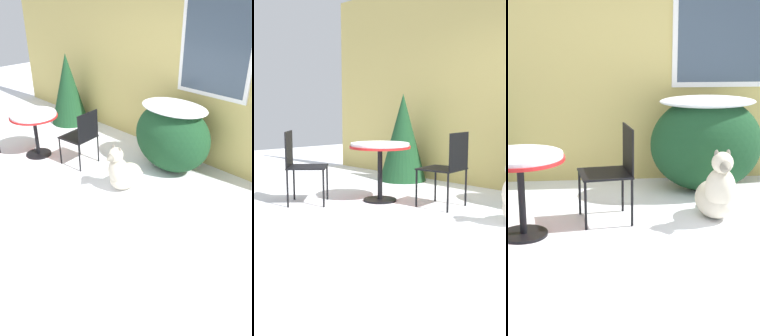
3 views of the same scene
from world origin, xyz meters
The scene contains 7 objects.
ground_plane centered at (0.00, 0.00, 0.00)m, with size 16.00×16.00×0.00m, color white.
house_wall centered at (0.05, 2.20, 1.62)m, with size 8.00×0.10×3.22m.
shrub_left centered at (0.91, 1.64, 0.57)m, with size 1.26×0.85×1.07m.
evergreen_bush centered at (-1.86, 1.75, 0.70)m, with size 0.76×0.76×1.41m.
patio_table centered at (-1.00, 0.43, 0.62)m, with size 0.77×0.77×0.75m.
patio_chair_near_table centered at (-0.18, 0.77, 0.51)m, with size 0.52×0.52×0.90m.
dog centered at (0.80, 0.71, 0.25)m, with size 0.40×0.76×0.71m.
Camera 1 is at (3.64, -2.08, 2.56)m, focal length 35.00 mm.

